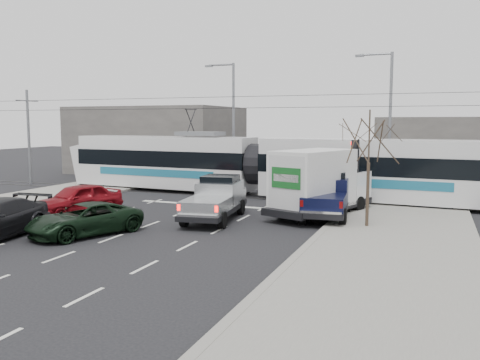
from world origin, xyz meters
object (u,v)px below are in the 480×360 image
(navy_pickup, at_px, (328,195))
(red_car, at_px, (77,199))
(bare_tree, at_px, (369,142))
(street_lamp_near, at_px, (387,114))
(box_truck, at_px, (320,183))
(green_car, at_px, (85,219))
(silver_pickup, at_px, (216,198))
(street_lamp_far, at_px, (231,116))
(tram, at_px, (258,165))
(traffic_signal, at_px, (355,159))

(navy_pickup, xyz_separation_m, red_car, (-11.85, -3.69, -0.31))
(bare_tree, xyz_separation_m, street_lamp_near, (-0.29, 11.50, 1.32))
(box_truck, distance_m, green_car, 11.17)
(silver_pickup, xyz_separation_m, green_car, (-3.64, -5.17, -0.35))
(bare_tree, xyz_separation_m, street_lamp_far, (-11.79, 13.50, 1.32))
(tram, height_order, silver_pickup, tram)
(traffic_signal, bearing_deg, bare_tree, -74.24)
(street_lamp_near, xyz_separation_m, tram, (-7.42, -3.69, -3.18))
(street_lamp_far, relative_size, navy_pickup, 1.66)
(silver_pickup, distance_m, navy_pickup, 5.38)
(street_lamp_near, distance_m, box_truck, 10.08)
(traffic_signal, relative_size, green_car, 0.76)
(silver_pickup, bearing_deg, tram, 87.13)
(street_lamp_near, xyz_separation_m, green_car, (-10.40, -16.82, -4.46))
(street_lamp_far, xyz_separation_m, navy_pickup, (9.65, -11.47, -4.02))
(street_lamp_far, bearing_deg, navy_pickup, -49.91)
(traffic_signal, distance_m, box_truck, 2.49)
(silver_pickup, relative_size, box_truck, 0.83)
(red_car, bearing_deg, silver_pickup, 30.24)
(tram, height_order, box_truck, tram)
(traffic_signal, relative_size, tram, 0.13)
(red_car, bearing_deg, traffic_signal, 41.74)
(silver_pickup, relative_size, green_car, 1.22)
(bare_tree, bearing_deg, traffic_signal, 105.76)
(navy_pickup, bearing_deg, green_car, -144.91)
(box_truck, relative_size, green_car, 1.48)
(street_lamp_near, relative_size, street_lamp_far, 1.00)
(box_truck, relative_size, navy_pickup, 1.28)
(bare_tree, xyz_separation_m, navy_pickup, (-2.13, 2.03, -2.70))
(street_lamp_far, bearing_deg, street_lamp_near, -9.87)
(navy_pickup, bearing_deg, tram, 128.40)
(bare_tree, height_order, red_car, bare_tree)
(street_lamp_near, relative_size, green_car, 1.91)
(box_truck, height_order, green_car, box_truck)
(traffic_signal, bearing_deg, green_car, -135.73)
(street_lamp_near, bearing_deg, tram, -153.53)
(silver_pickup, height_order, navy_pickup, navy_pickup)
(traffic_signal, bearing_deg, navy_pickup, -117.11)
(traffic_signal, bearing_deg, silver_pickup, -144.95)
(traffic_signal, distance_m, silver_pickup, 7.43)
(box_truck, bearing_deg, green_car, -116.56)
(tram, relative_size, green_car, 5.69)
(traffic_signal, distance_m, navy_pickup, 2.75)
(tram, relative_size, red_car, 5.83)
(bare_tree, distance_m, tram, 11.12)
(traffic_signal, relative_size, navy_pickup, 0.66)
(bare_tree, relative_size, box_truck, 0.72)
(silver_pickup, distance_m, green_car, 6.33)
(red_car, bearing_deg, navy_pickup, 35.31)
(street_lamp_far, xyz_separation_m, silver_pickup, (4.74, -13.65, -4.11))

